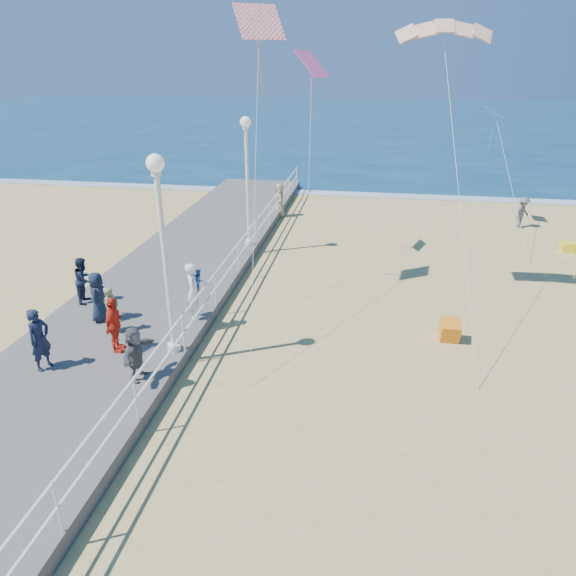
% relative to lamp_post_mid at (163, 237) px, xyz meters
% --- Properties ---
extents(ground, '(160.00, 160.00, 0.00)m').
position_rel_lamp_post_mid_xyz_m(ground, '(5.35, 0.00, -3.66)').
color(ground, tan).
rests_on(ground, ground).
extents(ocean, '(160.00, 90.00, 0.05)m').
position_rel_lamp_post_mid_xyz_m(ocean, '(5.35, 65.00, -3.65)').
color(ocean, navy).
rests_on(ocean, ground).
extents(surf_line, '(160.00, 1.20, 0.04)m').
position_rel_lamp_post_mid_xyz_m(surf_line, '(5.35, 20.50, -3.63)').
color(surf_line, silver).
rests_on(surf_line, ground).
extents(boardwalk, '(5.00, 44.00, 0.40)m').
position_rel_lamp_post_mid_xyz_m(boardwalk, '(-2.15, 0.00, -3.46)').
color(boardwalk, '#65605C').
rests_on(boardwalk, ground).
extents(railing, '(0.05, 42.00, 0.55)m').
position_rel_lamp_post_mid_xyz_m(railing, '(0.30, 0.00, -2.41)').
color(railing, white).
rests_on(railing, boardwalk).
extents(lamp_post_mid, '(0.44, 0.44, 5.32)m').
position_rel_lamp_post_mid_xyz_m(lamp_post_mid, '(0.00, 0.00, 0.00)').
color(lamp_post_mid, white).
rests_on(lamp_post_mid, boardwalk).
extents(lamp_post_far, '(0.44, 0.44, 5.32)m').
position_rel_lamp_post_mid_xyz_m(lamp_post_far, '(0.00, 9.00, 0.00)').
color(lamp_post_far, white).
rests_on(lamp_post_far, boardwalk).
extents(woman_holding_toddler, '(0.56, 0.73, 1.80)m').
position_rel_lamp_post_mid_xyz_m(woman_holding_toddler, '(-0.05, 1.96, -2.36)').
color(woman_holding_toddler, white).
rests_on(woman_holding_toddler, boardwalk).
extents(toddler_held, '(0.34, 0.40, 0.72)m').
position_rel_lamp_post_mid_xyz_m(toddler_held, '(0.10, 2.11, -2.05)').
color(toddler_held, blue).
rests_on(toddler_held, boardwalk).
extents(spectator_0, '(0.54, 0.69, 1.68)m').
position_rel_lamp_post_mid_xyz_m(spectator_0, '(-2.98, -1.40, -2.42)').
color(spectator_0, '#181E36').
rests_on(spectator_0, boardwalk).
extents(spectator_3, '(0.49, 0.97, 1.59)m').
position_rel_lamp_post_mid_xyz_m(spectator_3, '(-1.53, -0.28, -2.46)').
color(spectator_3, red).
rests_on(spectator_3, boardwalk).
extents(spectator_4, '(0.60, 0.83, 1.57)m').
position_rel_lamp_post_mid_xyz_m(spectator_4, '(-2.87, 1.34, -2.48)').
color(spectator_4, '#182235').
rests_on(spectator_4, boardwalk).
extents(spectator_5, '(0.54, 1.35, 1.42)m').
position_rel_lamp_post_mid_xyz_m(spectator_5, '(-0.40, -1.44, -2.55)').
color(spectator_5, '#535457').
rests_on(spectator_5, boardwalk).
extents(spectator_6, '(0.42, 0.57, 1.42)m').
position_rel_lamp_post_mid_xyz_m(spectator_6, '(-2.11, 0.73, -2.55)').
color(spectator_6, '#817E59').
rests_on(spectator_6, boardwalk).
extents(spectator_7, '(0.72, 0.85, 1.53)m').
position_rel_lamp_post_mid_xyz_m(spectator_7, '(-4.00, 2.54, -2.50)').
color(spectator_7, '#192037').
rests_on(spectator_7, boardwalk).
extents(beach_walker_a, '(1.11, 1.13, 1.55)m').
position_rel_lamp_post_mid_xyz_m(beach_walker_a, '(12.60, 14.89, -2.88)').
color(beach_walker_a, '#5C5E62').
rests_on(beach_walker_a, ground).
extents(beach_walker_c, '(0.87, 1.03, 1.79)m').
position_rel_lamp_post_mid_xyz_m(beach_walker_c, '(0.26, 14.89, -2.77)').
color(beach_walker_c, gray).
rests_on(beach_walker_c, ground).
extents(box_kite, '(0.56, 0.72, 0.74)m').
position_rel_lamp_post_mid_xyz_m(box_kite, '(7.67, 2.49, -3.36)').
color(box_kite, '#EB470D').
rests_on(box_kite, ground).
extents(beach_chair_left, '(0.55, 0.55, 0.40)m').
position_rel_lamp_post_mid_xyz_m(beach_chair_left, '(13.78, 11.50, -3.46)').
color(beach_chair_left, yellow).
rests_on(beach_chair_left, ground).
extents(kite_parafoil, '(2.78, 0.94, 0.65)m').
position_rel_lamp_post_mid_xyz_m(kite_parafoil, '(6.86, 5.50, 4.97)').
color(kite_parafoil, orange).
extents(kite_diamond_pink, '(1.26, 1.50, 0.94)m').
position_rel_lamp_post_mid_xyz_m(kite_diamond_pink, '(2.61, 8.89, 3.95)').
color(kite_diamond_pink, '#E75596').
extents(kite_diamond_green, '(1.02, 1.15, 0.56)m').
position_rel_lamp_post_mid_xyz_m(kite_diamond_green, '(10.58, 15.02, 1.79)').
color(kite_diamond_green, '#25AF6B').
extents(kite_diamond_redwhite, '(1.64, 1.50, 1.01)m').
position_rel_lamp_post_mid_xyz_m(kite_diamond_redwhite, '(1.48, 5.08, 5.11)').
color(kite_diamond_redwhite, red).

